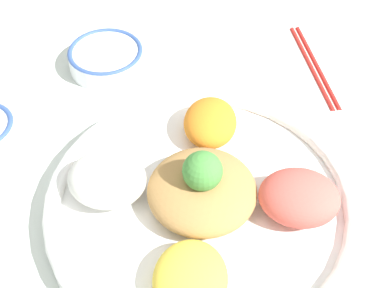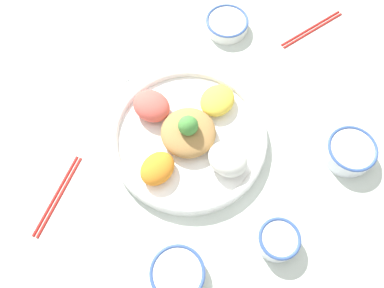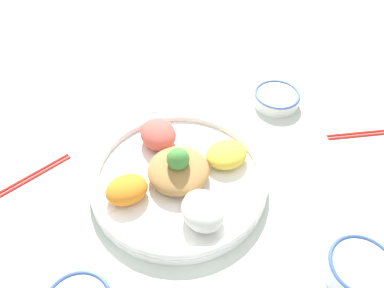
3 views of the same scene
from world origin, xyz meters
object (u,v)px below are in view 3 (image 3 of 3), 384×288
salad_platter (179,176)px  serving_spoon_main (158,92)px  sauce_bowl_dark (277,98)px  chopsticks_pair_near (27,178)px  rice_bowl_blue (359,269)px  chopsticks_pair_far (370,133)px

salad_platter → serving_spoon_main: size_ratio=3.16×
salad_platter → sauce_bowl_dark: salad_platter is taller
chopsticks_pair_near → serving_spoon_main: 0.39m
chopsticks_pair_near → rice_bowl_blue: bearing=-60.0°
chopsticks_pair_far → sauce_bowl_dark: bearing=144.8°
chopsticks_pair_far → rice_bowl_blue: bearing=-119.0°
salad_platter → serving_spoon_main: (0.04, 0.30, -0.02)m
rice_bowl_blue → chopsticks_pair_far: size_ratio=0.55×
sauce_bowl_dark → chopsticks_pair_near: 0.63m
salad_platter → serving_spoon_main: salad_platter is taller
serving_spoon_main → chopsticks_pair_near: bearing=-40.7°
rice_bowl_blue → chopsticks_pair_far: rice_bowl_blue is taller
sauce_bowl_dark → serving_spoon_main: (-0.28, 0.15, -0.02)m
rice_bowl_blue → sauce_bowl_dark: (0.09, 0.46, -0.01)m
rice_bowl_blue → serving_spoon_main: rice_bowl_blue is taller
salad_platter → chopsticks_pair_near: size_ratio=1.95×
salad_platter → rice_bowl_blue: size_ratio=3.25×
serving_spoon_main → salad_platter: bearing=13.9°
chopsticks_pair_near → salad_platter: bearing=-43.3°
sauce_bowl_dark → serving_spoon_main: 0.32m
rice_bowl_blue → chopsticks_pair_near: (-0.54, 0.42, -0.02)m
serving_spoon_main → sauce_bowl_dark: bearing=84.2°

